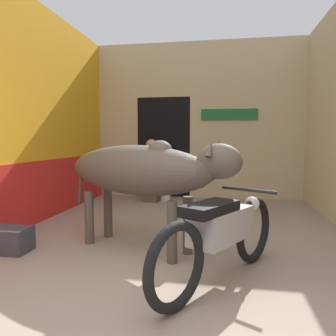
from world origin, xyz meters
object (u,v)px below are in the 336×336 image
Objects in this scene: plastic_stool at (165,190)px; crate at (10,240)px; cow at (142,171)px; shopkeeper_seated at (151,169)px; motorcycle_near at (221,233)px.

crate is at bearing -108.94° from plastic_stool.
cow reaches higher than crate.
plastic_stool is 0.97× the size of crate.
shopkeeper_seated is at bearing 74.89° from crate.
shopkeeper_seated is 2.99× the size of plastic_stool.
crate is (-0.89, -3.31, -0.54)m from shopkeeper_seated.
motorcycle_near is 3.98× the size of crate.
cow is at bearing -79.07° from shopkeeper_seated.
shopkeeper_seated is 2.92× the size of crate.
shopkeeper_seated is 0.54m from plastic_stool.
cow is 5.23× the size of plastic_stool.
motorcycle_near is at bearing -38.97° from cow.
shopkeeper_seated is (-0.57, 2.97, -0.24)m from cow.
motorcycle_near is (0.90, -0.73, -0.47)m from cow.
cow is 1.75× the size of shopkeeper_seated.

